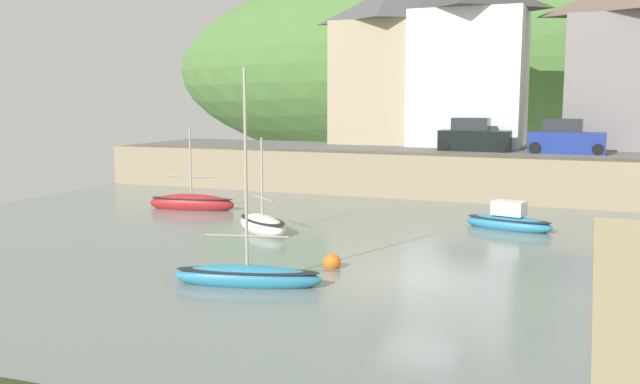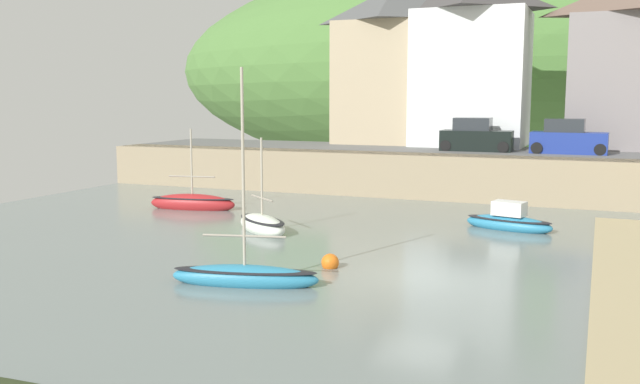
{
  "view_description": "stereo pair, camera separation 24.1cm",
  "coord_description": "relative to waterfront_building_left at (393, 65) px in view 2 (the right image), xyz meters",
  "views": [
    {
      "loc": [
        4.82,
        -20.35,
        5.5
      ],
      "look_at": [
        -6.08,
        6.91,
        1.47
      ],
      "focal_mm": 38.53,
      "sensor_mm": 36.0,
      "label": 1
    },
    {
      "loc": [
        5.05,
        -20.26,
        5.5
      ],
      "look_at": [
        -6.08,
        6.91,
        1.47
      ],
      "focal_mm": 38.53,
      "sensor_mm": 36.0,
      "label": 2
    }
  ],
  "objects": [
    {
      "name": "quay_seawall",
      "position": [
        8.26,
        -7.7,
        -6.37
      ],
      "size": [
        48.0,
        9.4,
        2.4
      ],
      "color": "gray",
      "rests_on": "ground"
    },
    {
      "name": "hillside_backdrop",
      "position": [
        6.29,
        30.0,
        0.82
      ],
      "size": [
        80.0,
        44.0,
        24.43
      ],
      "color": "#4C7939",
      "rests_on": "ground"
    },
    {
      "name": "waterfront_building_left",
      "position": [
        0.0,
        0.0,
        0.0
      ],
      "size": [
        7.67,
        4.95,
        10.47
      ],
      "color": "tan",
      "rests_on": "ground"
    },
    {
      "name": "waterfront_building_centre",
      "position": [
        5.32,
        -0.0,
        0.18
      ],
      "size": [
        7.3,
        6.16,
        10.85
      ],
      "color": "white",
      "rests_on": "ground"
    },
    {
      "name": "sailboat_tall_mast",
      "position": [
        9.88,
        -16.11,
        -7.4
      ],
      "size": [
        3.89,
        2.03,
        1.37
      ],
      "rotation": [
        0.0,
        0.0,
        -0.24
      ],
      "color": "teal",
      "rests_on": "ground"
    },
    {
      "name": "fishing_boat_green",
      "position": [
        3.74,
        -28.0,
        -7.45
      ],
      "size": [
        4.55,
        2.0,
        6.55
      ],
      "rotation": [
        0.0,
        0.0,
        0.24
      ],
      "color": "teal",
      "rests_on": "ground"
    },
    {
      "name": "sailboat_blue_trim",
      "position": [
        -5.38,
        -16.62,
        -7.41
      ],
      "size": [
        4.54,
        1.75,
        4.22
      ],
      "rotation": [
        0.0,
        0.0,
        0.17
      ],
      "color": "#A52124",
      "rests_on": "ground"
    },
    {
      "name": "motorboat_with_cabin",
      "position": [
        0.46,
        -20.45,
        -7.44
      ],
      "size": [
        3.49,
        3.15,
        4.1
      ],
      "rotation": [
        0.0,
        0.0,
        -0.67
      ],
      "color": "white",
      "rests_on": "ground"
    },
    {
      "name": "parked_car_near_slipway",
      "position": [
        6.46,
        -4.5,
        -4.53
      ],
      "size": [
        4.12,
        1.82,
        1.95
      ],
      "rotation": [
        0.0,
        0.0,
        0.01
      ],
      "color": "black",
      "rests_on": "ground"
    },
    {
      "name": "parked_car_by_wall",
      "position": [
        11.59,
        -4.5,
        -4.53
      ],
      "size": [
        4.15,
        1.82,
        1.95
      ],
      "rotation": [
        0.0,
        0.0,
        -0.03
      ],
      "color": "navy",
      "rests_on": "ground"
    },
    {
      "name": "mooring_buoy",
      "position": [
        5.33,
        -25.12,
        -7.56
      ],
      "size": [
        0.58,
        0.58,
        0.58
      ],
      "color": "orange",
      "rests_on": "ground"
    }
  ]
}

